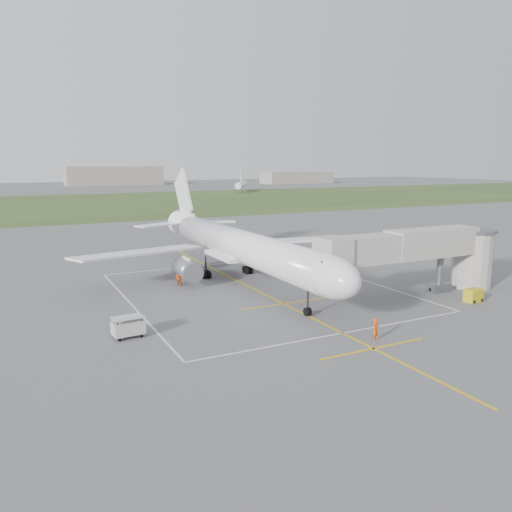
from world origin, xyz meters
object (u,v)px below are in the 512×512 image
airliner (239,246)px  jet_bridge (426,252)px  baggage_cart (128,327)px  ramp_worker_wing (179,278)px  gpu_unit (473,295)px  ramp_worker_nose (376,330)px

airliner → jet_bridge: airliner is taller
airliner → baggage_cart: size_ratio=17.79×
jet_bridge → ramp_worker_wing: jet_bridge is taller
ramp_worker_wing → gpu_unit: bearing=179.8°
gpu_unit → jet_bridge: bearing=112.0°
baggage_cart → ramp_worker_wing: ramp_worker_wing is taller
baggage_cart → ramp_worker_nose: bearing=-33.1°
airliner → ramp_worker_wing: 8.07m
jet_bridge → baggage_cart: size_ratio=8.91×
ramp_worker_nose → ramp_worker_wing: size_ratio=1.02×
jet_bridge → ramp_worker_wing: 28.10m
ramp_worker_nose → ramp_worker_wing: bearing=76.7°
airliner → baggage_cart: 21.61m
ramp_worker_wing → jet_bridge: bearing=-175.7°
baggage_cart → ramp_worker_nose: (17.72, -9.80, 0.03)m
airliner → ramp_worker_nose: airliner is taller
airliner → gpu_unit: bearing=-46.4°
baggage_cart → gpu_unit: bearing=-12.9°
jet_bridge → gpu_unit: 6.59m
jet_bridge → ramp_worker_nose: 17.51m
gpu_unit → baggage_cart: baggage_cart is taller
jet_bridge → gpu_unit: size_ratio=12.42×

